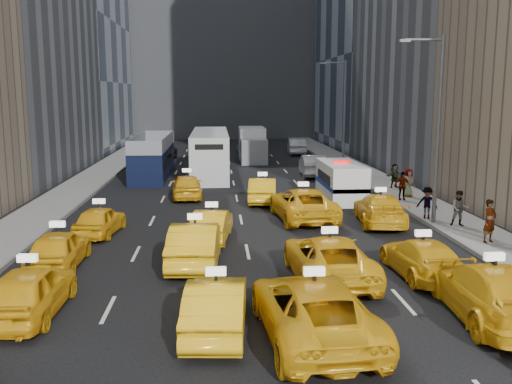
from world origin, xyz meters
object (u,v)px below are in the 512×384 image
pedestrian_0 (490,221)px  nypd_van (341,182)px  double_decker (153,156)px  box_truck (252,145)px  city_bus (210,153)px

pedestrian_0 → nypd_van: bearing=85.5°
double_decker → box_truck: 12.67m
box_truck → city_bus: bearing=-119.3°
double_decker → city_bus: (4.41, 0.76, 0.13)m
nypd_van → box_truck: bearing=108.2°
double_decker → pedestrian_0: size_ratio=5.92×
nypd_van → double_decker: double_decker is taller
box_truck → pedestrian_0: size_ratio=3.85×
double_decker → box_truck: size_ratio=1.54×
city_bus → box_truck: city_bus is taller
nypd_van → city_bus: size_ratio=0.43×
double_decker → nypd_van: bearing=-42.2°
double_decker → city_bus: 4.48m
double_decker → city_bus: bearing=8.1°
nypd_van → pedestrian_0: bearing=-63.7°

